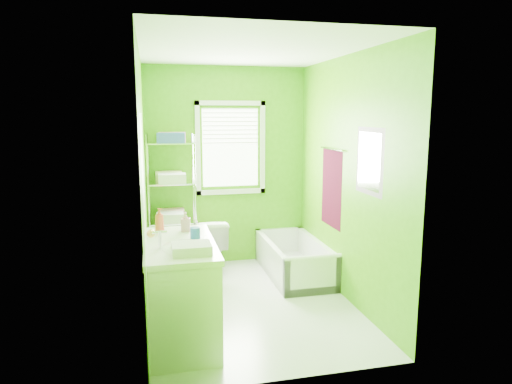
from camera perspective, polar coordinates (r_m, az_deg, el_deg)
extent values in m
plane|color=silver|center=(5.00, -0.72, -13.72)|extent=(2.90, 2.90, 0.00)
cube|color=#439607|center=(6.06, -3.67, 3.16)|extent=(2.10, 0.04, 2.60)
cube|color=#439607|center=(3.26, 4.68, -2.54)|extent=(2.10, 0.04, 2.60)
cube|color=#439607|center=(4.54, -13.81, 0.69)|extent=(0.04, 2.90, 2.60)
cube|color=#439607|center=(4.97, 11.17, 1.55)|extent=(0.04, 2.90, 2.60)
cube|color=white|center=(4.63, -0.79, 17.28)|extent=(2.10, 2.90, 0.04)
cube|color=white|center=(6.03, -3.21, 5.52)|extent=(0.74, 0.01, 1.01)
cube|color=white|center=(6.08, -3.13, 0.05)|extent=(0.92, 0.05, 0.06)
cube|color=white|center=(6.00, -3.23, 11.04)|extent=(0.92, 0.05, 0.06)
cube|color=white|center=(5.95, -7.28, 5.41)|extent=(0.06, 0.05, 1.22)
cube|color=white|center=(6.10, 0.82, 5.58)|extent=(0.06, 0.05, 1.22)
cube|color=white|center=(5.99, -3.20, 8.27)|extent=(0.72, 0.02, 0.50)
cube|color=white|center=(3.63, -13.59, -6.43)|extent=(0.02, 0.80, 2.00)
sphere|color=gold|center=(3.94, -13.01, -5.09)|extent=(0.07, 0.07, 0.07)
cube|color=#41071B|center=(5.30, 9.43, 0.47)|extent=(0.02, 0.58, 0.90)
cylinder|color=silver|center=(5.25, 9.41, 5.32)|extent=(0.02, 0.62, 0.02)
cube|color=#CC5972|center=(4.44, 14.02, 3.74)|extent=(0.02, 0.54, 0.64)
cube|color=white|center=(4.44, 13.93, 3.74)|extent=(0.01, 0.44, 0.54)
cube|color=white|center=(5.83, 4.72, -9.78)|extent=(0.66, 1.42, 0.09)
cube|color=white|center=(5.69, 1.85, -8.47)|extent=(0.07, 1.42, 0.43)
cube|color=white|center=(5.87, 7.55, -7.99)|extent=(0.07, 1.42, 0.43)
cube|color=white|center=(5.17, 7.06, -10.46)|extent=(0.66, 0.07, 0.43)
cube|color=white|center=(6.39, 2.89, -6.43)|extent=(0.66, 0.07, 0.43)
cylinder|color=white|center=(5.10, 7.11, -8.22)|extent=(0.66, 0.07, 0.07)
cylinder|color=#1436C4|center=(5.39, 6.24, -10.61)|extent=(0.30, 0.30, 0.05)
cylinder|color=yellow|center=(5.38, 6.25, -10.13)|extent=(0.28, 0.28, 0.04)
cube|color=#1436C4|center=(5.47, 6.07, -9.24)|extent=(0.22, 0.07, 0.20)
imported|color=white|center=(5.80, -5.62, -6.69)|extent=(0.44, 0.72, 0.71)
cube|color=white|center=(4.20, -9.37, -12.37)|extent=(0.58, 1.15, 0.84)
cube|color=white|center=(4.06, -9.54, -6.54)|extent=(0.61, 1.18, 0.05)
ellipsoid|color=white|center=(3.91, -9.10, -7.23)|extent=(0.40, 0.52, 0.14)
cylinder|color=silver|center=(3.87, -11.93, -5.93)|extent=(0.03, 0.03, 0.16)
cylinder|color=silver|center=(3.86, -11.96, -4.93)|extent=(0.12, 0.02, 0.02)
imported|color=#F15146|center=(4.39, -11.98, -3.48)|extent=(0.13, 0.13, 0.23)
imported|color=#CC84A0|center=(4.39, -8.78, -3.69)|extent=(0.10, 0.10, 0.19)
cylinder|color=#1950A2|center=(4.14, -7.61, -5.09)|extent=(0.09, 0.09, 0.10)
cube|color=silver|center=(3.71, -8.06, -7.01)|extent=(0.31, 0.24, 0.08)
cylinder|color=silver|center=(5.63, -13.26, -1.98)|extent=(0.02, 0.02, 1.75)
cylinder|color=silver|center=(5.97, -13.18, -1.32)|extent=(0.02, 0.02, 1.75)
cylinder|color=silver|center=(5.64, -7.56, -1.78)|extent=(0.02, 0.02, 1.75)
cylinder|color=silver|center=(5.97, -7.80, -1.14)|extent=(0.02, 0.02, 1.75)
cube|color=silver|center=(5.97, -10.24, -8.24)|extent=(0.59, 0.38, 0.02)
cube|color=silver|center=(5.84, -10.38, -3.65)|extent=(0.59, 0.38, 0.02)
cube|color=silver|center=(5.75, -10.53, 1.12)|extent=(0.59, 0.38, 0.02)
cube|color=silver|center=(5.70, -10.69, 6.02)|extent=(0.59, 0.38, 0.02)
cube|color=#2F4FAC|center=(5.58, -10.63, 6.66)|extent=(0.33, 0.23, 0.12)
cube|color=pink|center=(5.82, -10.46, 6.78)|extent=(0.33, 0.23, 0.12)
cube|color=silver|center=(5.63, -10.44, 1.66)|extent=(0.33, 0.23, 0.12)
cube|color=#E1D789|center=(5.87, -10.84, 1.97)|extent=(0.33, 0.23, 0.12)
cube|color=silver|center=(5.74, -10.66, -3.19)|extent=(0.33, 0.23, 0.12)
cube|color=pink|center=(5.96, -10.55, -2.70)|extent=(0.33, 0.23, 0.12)
cube|color=pink|center=(5.92, -7.48, -5.99)|extent=(0.03, 0.31, 0.55)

